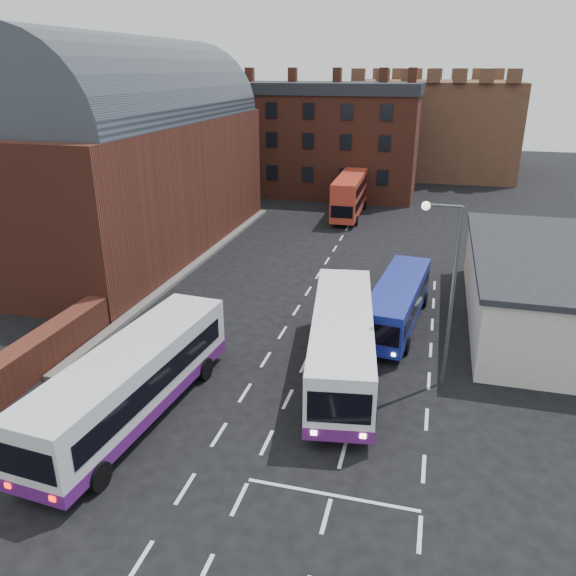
% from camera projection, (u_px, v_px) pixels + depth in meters
% --- Properties ---
extents(ground, '(180.00, 180.00, 0.00)m').
position_uv_depth(ground, '(226.00, 423.00, 23.13)').
color(ground, black).
extents(railway_station, '(12.00, 28.00, 16.00)m').
position_uv_depth(railway_station, '(129.00, 152.00, 42.92)').
color(railway_station, '#602B1E').
rests_on(railway_station, ground).
extents(forecourt_wall, '(1.20, 10.00, 1.80)m').
position_uv_depth(forecourt_wall, '(41.00, 352.00, 27.03)').
color(forecourt_wall, '#602B1E').
rests_on(forecourt_wall, ground).
extents(cream_building, '(10.40, 16.40, 4.25)m').
position_uv_depth(cream_building, '(565.00, 289.00, 31.36)').
color(cream_building, beige).
rests_on(cream_building, ground).
extents(brick_terrace, '(22.00, 10.00, 11.00)m').
position_uv_depth(brick_terrace, '(318.00, 145.00, 63.93)').
color(brick_terrace, brown).
rests_on(brick_terrace, ground).
extents(castle_keep, '(22.00, 22.00, 12.00)m').
position_uv_depth(castle_keep, '(431.00, 126.00, 78.88)').
color(castle_keep, brown).
rests_on(castle_keep, ground).
extents(bus_white_outbound, '(3.68, 11.87, 3.19)m').
position_uv_depth(bus_white_outbound, '(132.00, 377.00, 22.89)').
color(bus_white_outbound, silver).
rests_on(bus_white_outbound, ground).
extents(bus_white_inbound, '(4.46, 12.12, 3.23)m').
position_uv_depth(bus_white_inbound, '(342.00, 339.00, 26.08)').
color(bus_white_inbound, white).
rests_on(bus_white_inbound, ground).
extents(bus_blue, '(3.21, 9.87, 2.64)m').
position_uv_depth(bus_blue, '(398.00, 301.00, 31.28)').
color(bus_blue, navy).
rests_on(bus_blue, ground).
extents(bus_red_double, '(2.69, 10.03, 3.99)m').
position_uv_depth(bus_red_double, '(350.00, 195.00, 54.49)').
color(bus_red_double, red).
rests_on(bus_red_double, ground).
extents(street_lamp, '(1.73, 0.38, 8.49)m').
position_uv_depth(street_lamp, '(447.00, 280.00, 24.26)').
color(street_lamp, '#56585B').
rests_on(street_lamp, ground).
extents(pedestrian_red, '(0.64, 0.60, 1.47)m').
position_uv_depth(pedestrian_red, '(78.00, 433.00, 21.33)').
color(pedestrian_red, '#A51B14').
rests_on(pedestrian_red, ground).
extents(pedestrian_beige, '(0.83, 0.66, 1.67)m').
position_uv_depth(pedestrian_beige, '(30.00, 416.00, 22.18)').
color(pedestrian_beige, tan).
rests_on(pedestrian_beige, ground).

